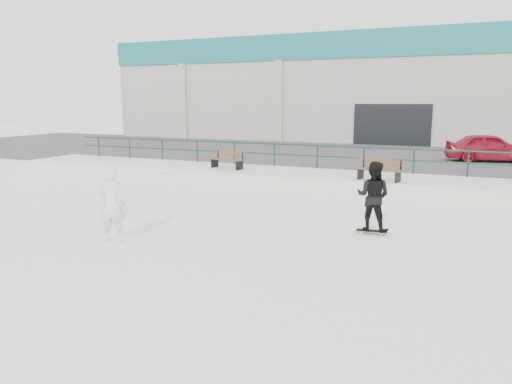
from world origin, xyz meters
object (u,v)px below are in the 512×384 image
at_px(red_car, 489,147).
at_px(skateboard, 372,231).
at_px(bench_right, 380,170).
at_px(standing_skater, 373,196).
at_px(bench_left, 228,160).
at_px(seated_skater, 112,204).

xyz_separation_m(red_car, skateboard, (-2.84, -13.89, -1.11)).
relative_size(bench_right, red_car, 0.45).
xyz_separation_m(bench_right, standing_skater, (0.89, -5.79, 0.10)).
distance_m(skateboard, standing_skater, 0.92).
height_order(red_car, skateboard, red_car).
bearing_deg(bench_left, bench_right, 5.95).
bearing_deg(skateboard, seated_skater, -156.98).
distance_m(bench_left, bench_right, 6.69).
xyz_separation_m(bench_right, red_car, (3.73, 8.10, 0.29)).
distance_m(red_car, skateboard, 14.22).
distance_m(skateboard, seated_skater, 6.58).
distance_m(bench_left, standing_skater, 9.95).
xyz_separation_m(bench_left, seated_skater, (1.92, -9.81, 0.05)).
relative_size(skateboard, standing_skater, 0.44).
bearing_deg(bench_right, skateboard, -69.28).
relative_size(bench_right, standing_skater, 1.00).
distance_m(bench_right, seated_skater, 10.26).
height_order(bench_right, seated_skater, seated_skater).
bearing_deg(red_car, bench_right, 142.10).
bearing_deg(standing_skater, seated_skater, 35.17).
distance_m(bench_left, red_car, 12.75).
bearing_deg(bench_left, red_car, 47.45).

